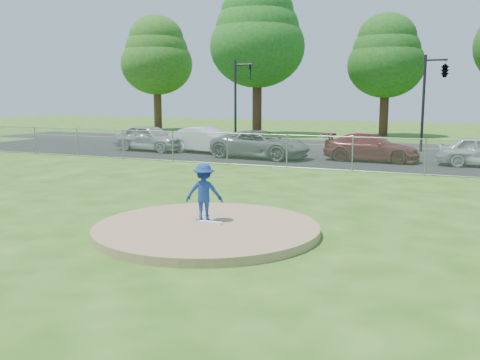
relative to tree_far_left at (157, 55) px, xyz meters
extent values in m
plane|color=#275312|center=(22.00, -23.00, -7.06)|extent=(120.00, 120.00, 0.00)
cylinder|color=#937550|center=(22.00, -33.00, -6.96)|extent=(5.40, 5.40, 0.20)
cube|color=white|center=(22.00, -32.80, -6.84)|extent=(0.60, 0.15, 0.04)
cube|color=gray|center=(22.00, -21.00, -6.31)|extent=(40.00, 0.06, 1.50)
cube|color=black|center=(22.00, -16.50, -7.05)|extent=(50.00, 8.00, 0.01)
cube|color=black|center=(22.00, -9.00, -7.06)|extent=(60.00, 7.00, 0.01)
cylinder|color=#3B2715|center=(0.00, 0.00, -4.96)|extent=(0.74, 0.74, 4.20)
ellipsoid|color=#205216|center=(0.00, 0.00, -0.84)|extent=(6.72, 6.72, 5.71)
ellipsoid|color=#205216|center=(0.00, 0.00, 0.33)|extent=(5.91, 5.91, 5.03)
ellipsoid|color=#205216|center=(0.00, 0.00, 1.51)|extent=(5.11, 5.11, 4.34)
cylinder|color=#372014|center=(11.00, -2.00, -4.61)|extent=(0.78, 0.78, 4.90)
ellipsoid|color=#175316|center=(11.00, -2.00, 0.19)|extent=(7.84, 7.84, 6.66)
ellipsoid|color=#175316|center=(11.00, -2.00, 1.56)|extent=(6.90, 6.90, 5.86)
ellipsoid|color=#175316|center=(11.00, -2.00, 2.94)|extent=(5.96, 5.96, 5.06)
cylinder|color=#372014|center=(21.00, 1.00, -5.13)|extent=(0.72, 0.72, 3.85)
ellipsoid|color=#174A13|center=(21.00, 1.00, -1.36)|extent=(6.16, 6.16, 5.24)
ellipsoid|color=#174A13|center=(21.00, 1.00, -0.28)|extent=(5.42, 5.42, 4.61)
ellipsoid|color=#174A13|center=(21.00, 1.00, 0.79)|extent=(4.68, 4.68, 3.98)
cylinder|color=black|center=(13.00, -11.00, -4.26)|extent=(0.16, 0.16, 5.60)
cylinder|color=black|center=(13.60, -11.00, -1.76)|extent=(1.20, 0.12, 0.12)
imported|color=black|center=(14.08, -11.00, -2.26)|extent=(0.16, 0.20, 1.00)
cylinder|color=black|center=(25.00, -11.00, -4.26)|extent=(0.16, 0.16, 5.60)
cylinder|color=black|center=(25.60, -11.00, -1.76)|extent=(1.20, 0.12, 0.12)
imported|color=black|center=(26.08, -11.00, -2.26)|extent=(0.53, 2.48, 1.00)
imported|color=navy|center=(21.74, -32.63, -6.15)|extent=(1.04, 0.79, 1.42)
cone|color=red|center=(15.56, -17.78, -6.75)|extent=(0.31, 0.31, 0.61)
imported|color=#A3A3A7|center=(10.13, -17.08, -6.27)|extent=(4.77, 2.39, 1.56)
imported|color=silver|center=(13.77, -16.87, -6.31)|extent=(4.70, 2.48, 1.47)
imported|color=slate|center=(17.55, -17.96, -6.32)|extent=(5.49, 3.00, 1.46)
imported|color=maroon|center=(23.12, -17.03, -6.36)|extent=(4.80, 2.08, 1.37)
camera|label=1|loc=(27.69, -44.13, -3.81)|focal=40.00mm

